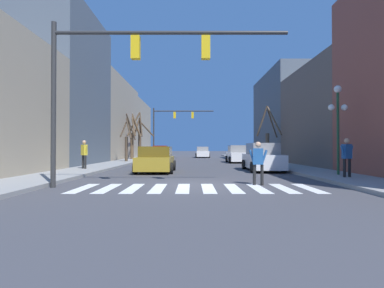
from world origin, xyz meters
TOP-DOWN VIEW (x-y plane):
  - ground_plane at (0.00, 0.00)m, footprint 240.00×240.00m
  - sidewalk_left at (-6.81, 0.00)m, footprint 2.72×90.00m
  - sidewalk_right at (6.81, 0.00)m, footprint 2.72×90.00m
  - building_row_left at (-11.17, 20.80)m, footprint 6.00×52.39m
  - building_row_right at (11.17, 11.28)m, footprint 6.00×34.58m
  - crosswalk_stripes at (0.00, -0.94)m, footprint 8.55×2.60m
  - traffic_signal_near at (-2.55, -0.75)m, footprint 8.66×0.28m
  - traffic_signal_far at (-2.89, 27.84)m, footprint 8.01×0.28m
  - street_lamp_right_corner at (6.97, 2.86)m, footprint 0.95×0.36m
  - car_parked_right_mid at (-4.26, 27.36)m, footprint 2.15×4.23m
  - car_driving_toward_lane at (1.42, 32.89)m, footprint 2.06×4.68m
  - car_parked_left_near at (-2.29, 6.20)m, footprint 2.20×4.23m
  - car_parked_right_far at (4.31, 7.23)m, footprint 2.03×4.68m
  - car_parked_left_far at (4.32, 17.60)m, footprint 2.02×4.19m
  - pedestrian_waiting_at_curb at (6.76, 1.64)m, footprint 0.73×0.35m
  - pedestrian_near_right_corner at (6.54, 11.39)m, footprint 0.38×0.64m
  - pedestrian_on_left_sidewalk at (2.44, -0.01)m, footprint 0.73×0.30m
  - pedestrian_crossing_street at (-6.88, 7.04)m, footprint 0.62×0.58m
  - street_tree_right_near at (6.97, 16.23)m, footprint 2.12×2.37m
  - street_tree_right_far at (-7.02, 23.26)m, footprint 1.40×2.50m
  - street_tree_right_mid at (-6.44, 17.43)m, footprint 1.32×2.02m
  - street_tree_left_far at (-6.57, 24.76)m, footprint 3.00×2.78m

SIDE VIEW (x-z plane):
  - ground_plane at x=0.00m, z-range 0.00..0.00m
  - crosswalk_stripes at x=0.00m, z-range 0.00..0.01m
  - sidewalk_left at x=-6.81m, z-range 0.00..0.15m
  - sidewalk_right at x=6.81m, z-range 0.00..0.15m
  - car_parked_left_near at x=-2.29m, z-range -0.04..1.49m
  - car_driving_toward_lane at x=1.42m, z-range -0.05..1.57m
  - car_parked_left_far at x=4.32m, z-range -0.06..1.63m
  - car_parked_right_mid at x=-4.26m, z-range -0.06..1.66m
  - car_parked_right_far at x=4.31m, z-range -0.06..1.68m
  - pedestrian_on_left_sidewalk at x=2.44m, z-range 0.15..1.85m
  - pedestrian_near_right_corner at x=6.54m, z-range 0.30..1.88m
  - pedestrian_waiting_at_curb at x=6.76m, z-range 0.31..2.04m
  - pedestrian_crossing_street at x=-6.88m, z-range 0.31..2.08m
  - street_tree_right_mid at x=-6.44m, z-range -0.06..4.60m
  - street_tree_right_near at x=6.97m, z-range -0.15..5.12m
  - street_tree_right_far at x=-7.02m, z-range -0.14..5.21m
  - street_tree_left_far at x=-6.57m, z-range 0.03..5.69m
  - street_lamp_right_corner at x=6.97m, z-range 1.05..5.39m
  - traffic_signal_near at x=-2.55m, z-range 1.47..7.54m
  - building_row_right at x=11.17m, z-range -0.29..9.60m
  - building_row_left at x=-11.17m, z-range -1.35..11.08m
  - traffic_signal_far at x=-2.89m, z-range 1.57..8.28m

